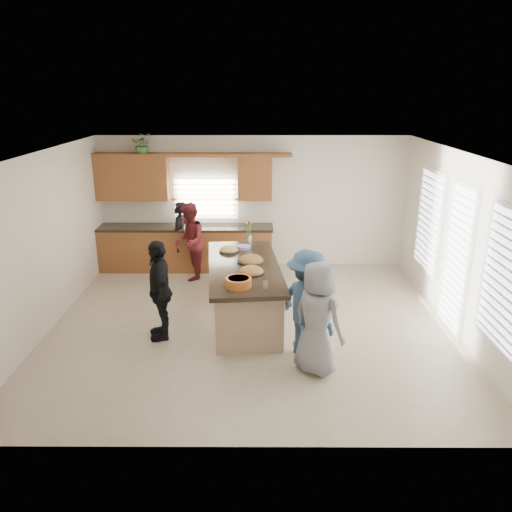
{
  "coord_description": "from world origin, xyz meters",
  "views": [
    {
      "loc": [
        0.11,
        -7.48,
        3.7
      ],
      "look_at": [
        0.08,
        0.12,
        1.15
      ],
      "focal_mm": 35.0,
      "sensor_mm": 36.0,
      "label": 1
    }
  ],
  "objects_px": {
    "island": "(244,293)",
    "woman_left_front": "(160,290)",
    "salad_bowl": "(239,282)",
    "woman_left_back": "(180,237)",
    "woman_right_front": "(318,318)",
    "woman_left_mid": "(189,242)",
    "woman_right_back": "(307,304)"
  },
  "relations": [
    {
      "from": "woman_left_mid",
      "to": "woman_left_front",
      "type": "xyz_separation_m",
      "value": [
        -0.12,
        -2.55,
        0.0
      ]
    },
    {
      "from": "woman_left_back",
      "to": "salad_bowl",
      "type": "bearing_deg",
      "value": 28.39
    },
    {
      "from": "woman_left_front",
      "to": "woman_right_front",
      "type": "relative_size",
      "value": 0.99
    },
    {
      "from": "woman_left_mid",
      "to": "woman_right_back",
      "type": "distance_m",
      "value": 3.72
    },
    {
      "from": "woman_left_back",
      "to": "woman_left_mid",
      "type": "height_order",
      "value": "woman_left_mid"
    },
    {
      "from": "island",
      "to": "woman_right_front",
      "type": "bearing_deg",
      "value": -63.96
    },
    {
      "from": "woman_left_front",
      "to": "woman_right_front",
      "type": "xyz_separation_m",
      "value": [
        2.3,
        -1.0,
        0.01
      ]
    },
    {
      "from": "salad_bowl",
      "to": "woman_left_front",
      "type": "bearing_deg",
      "value": 167.48
    },
    {
      "from": "woman_left_mid",
      "to": "woman_left_front",
      "type": "distance_m",
      "value": 2.55
    },
    {
      "from": "woman_left_back",
      "to": "woman_left_front",
      "type": "relative_size",
      "value": 0.94
    },
    {
      "from": "salad_bowl",
      "to": "woman_left_front",
      "type": "distance_m",
      "value": 1.27
    },
    {
      "from": "woman_left_mid",
      "to": "woman_right_front",
      "type": "xyz_separation_m",
      "value": [
        2.18,
        -3.54,
        0.01
      ]
    },
    {
      "from": "island",
      "to": "woman_right_back",
      "type": "height_order",
      "value": "woman_right_back"
    },
    {
      "from": "island",
      "to": "woman_right_back",
      "type": "relative_size",
      "value": 1.75
    },
    {
      "from": "woman_right_back",
      "to": "woman_right_front",
      "type": "relative_size",
      "value": 1.01
    },
    {
      "from": "woman_left_front",
      "to": "woman_right_front",
      "type": "height_order",
      "value": "woman_right_front"
    },
    {
      "from": "woman_right_back",
      "to": "woman_right_front",
      "type": "distance_m",
      "value": 0.47
    },
    {
      "from": "island",
      "to": "woman_left_back",
      "type": "bearing_deg",
      "value": 115.69
    },
    {
      "from": "woman_left_front",
      "to": "woman_right_back",
      "type": "bearing_deg",
      "value": 63.45
    },
    {
      "from": "salad_bowl",
      "to": "woman_right_front",
      "type": "relative_size",
      "value": 0.24
    },
    {
      "from": "island",
      "to": "salad_bowl",
      "type": "distance_m",
      "value": 1.12
    },
    {
      "from": "island",
      "to": "woman_left_front",
      "type": "distance_m",
      "value": 1.48
    },
    {
      "from": "island",
      "to": "woman_left_mid",
      "type": "height_order",
      "value": "woman_left_mid"
    },
    {
      "from": "woman_left_back",
      "to": "woman_right_back",
      "type": "xyz_separation_m",
      "value": [
        2.34,
        -3.58,
        0.05
      ]
    },
    {
      "from": "woman_left_back",
      "to": "woman_right_front",
      "type": "height_order",
      "value": "woman_right_front"
    },
    {
      "from": "woman_right_front",
      "to": "island",
      "type": "bearing_deg",
      "value": -12.9
    },
    {
      "from": "island",
      "to": "woman_right_back",
      "type": "distance_m",
      "value": 1.58
    },
    {
      "from": "salad_bowl",
      "to": "woman_right_back",
      "type": "xyz_separation_m",
      "value": [
        0.98,
        -0.27,
        -0.23
      ]
    },
    {
      "from": "island",
      "to": "salad_bowl",
      "type": "xyz_separation_m",
      "value": [
        -0.05,
        -0.96,
        0.58
      ]
    },
    {
      "from": "island",
      "to": "woman_left_back",
      "type": "relative_size",
      "value": 1.88
    },
    {
      "from": "woman_left_mid",
      "to": "woman_right_back",
      "type": "bearing_deg",
      "value": 28.79
    },
    {
      "from": "salad_bowl",
      "to": "woman_left_back",
      "type": "height_order",
      "value": "woman_left_back"
    }
  ]
}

